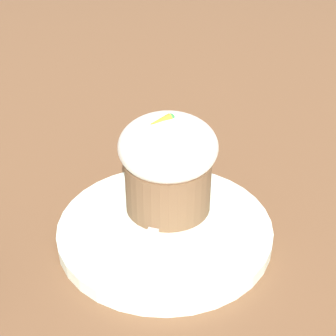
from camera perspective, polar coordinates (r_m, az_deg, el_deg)
name	(u,v)px	position (r m, az deg, el deg)	size (l,w,h in m)	color
ground_plane	(165,234)	(0.45, -0.37, -8.05)	(4.00, 4.00, 0.00)	brown
dessert_plate	(165,228)	(0.45, -0.38, -7.38)	(0.20, 0.20, 0.01)	silver
carrot_cake	(168,163)	(0.44, 0.00, 0.67)	(0.09, 0.09, 0.10)	brown
spoon	(160,218)	(0.44, -1.01, -6.06)	(0.11, 0.09, 0.01)	silver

